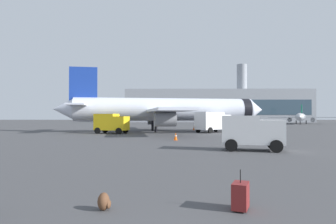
{
  "coord_description": "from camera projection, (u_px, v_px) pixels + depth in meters",
  "views": [
    {
      "loc": [
        0.13,
        -3.61,
        2.56
      ],
      "look_at": [
        -0.47,
        27.23,
        3.0
      ],
      "focal_mm": 31.1,
      "sensor_mm": 36.0,
      "label": 1
    }
  ],
  "objects": [
    {
      "name": "safety_cone_near",
      "position": [
        176.0,
        136.0,
        30.8
      ],
      "size": [
        0.44,
        0.44,
        0.84
      ],
      "color": "#F2590C",
      "rests_on": "ground"
    },
    {
      "name": "safety_cone_far",
      "position": [
        194.0,
        128.0,
        53.33
      ],
      "size": [
        0.44,
        0.44,
        0.81
      ],
      "color": "#F2590C",
      "rests_on": "ground"
    },
    {
      "name": "traveller_backpack",
      "position": [
        104.0,
        202.0,
        7.9
      ],
      "size": [
        0.36,
        0.4,
        0.48
      ],
      "color": "brown",
      "rests_on": "ground"
    },
    {
      "name": "rolling_suitcase",
      "position": [
        240.0,
        195.0,
        7.94
      ],
      "size": [
        0.61,
        0.74,
        1.1
      ],
      "color": "maroon",
      "rests_on": "ground"
    },
    {
      "name": "terminal_building",
      "position": [
        216.0,
        106.0,
        130.4
      ],
      "size": [
        78.15,
        23.43,
        25.8
      ],
      "color": "gray",
      "rests_on": "ground"
    },
    {
      "name": "airplane_at_gate",
      "position": [
        165.0,
        110.0,
        48.98
      ],
      "size": [
        35.64,
        32.34,
        10.5
      ],
      "color": "silver",
      "rests_on": "ground"
    },
    {
      "name": "cargo_van",
      "position": [
        252.0,
        131.0,
        21.67
      ],
      "size": [
        4.73,
        3.14,
        2.6
      ],
      "color": "white",
      "rests_on": "ground"
    },
    {
      "name": "airplane_taxiing",
      "position": [
        301.0,
        117.0,
        95.85
      ],
      "size": [
        19.63,
        21.35,
        6.65
      ],
      "color": "silver",
      "rests_on": "ground"
    },
    {
      "name": "safety_cone_mid",
      "position": [
        271.0,
        134.0,
        34.48
      ],
      "size": [
        0.44,
        0.44,
        0.8
      ],
      "color": "#F2590C",
      "rests_on": "ground"
    },
    {
      "name": "fuel_truck",
      "position": [
        213.0,
        121.0,
        45.72
      ],
      "size": [
        6.09,
        5.77,
        3.2
      ],
      "color": "white",
      "rests_on": "ground"
    },
    {
      "name": "service_truck",
      "position": [
        111.0,
        123.0,
        42.79
      ],
      "size": [
        5.2,
        3.52,
        2.9
      ],
      "color": "yellow",
      "rests_on": "ground"
    }
  ]
}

